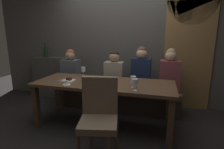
{
  "coord_description": "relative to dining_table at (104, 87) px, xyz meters",
  "views": [
    {
      "loc": [
        0.88,
        -2.64,
        1.5
      ],
      "look_at": [
        0.1,
        0.13,
        0.84
      ],
      "focal_mm": 28.99,
      "sensor_mm": 36.0,
      "label": 1
    }
  ],
  "objects": [
    {
      "name": "espresso_cup",
      "position": [
        -0.49,
        -0.3,
        0.11
      ],
      "size": [
        0.12,
        0.12,
        0.06
      ],
      "color": "white",
      "rests_on": "dining_table"
    },
    {
      "name": "ground",
      "position": [
        0.0,
        0.0,
        -0.65
      ],
      "size": [
        9.0,
        9.0,
        0.0
      ],
      "primitive_type": "plane",
      "color": "black"
    },
    {
      "name": "banquette_bench",
      "position": [
        0.0,
        0.7,
        -0.42
      ],
      "size": [
        2.5,
        0.44,
        0.45
      ],
      "color": "#312A23",
      "rests_on": "ground"
    },
    {
      "name": "back_wall_tiled",
      "position": [
        0.0,
        1.22,
        0.85
      ],
      "size": [
        6.0,
        0.12,
        3.0
      ],
      "primitive_type": "cube",
      "color": "#4C4944",
      "rests_on": "ground"
    },
    {
      "name": "dining_table",
      "position": [
        0.0,
        0.0,
        0.0
      ],
      "size": [
        2.2,
        0.84,
        0.74
      ],
      "color": "#493422",
      "rests_on": "ground"
    },
    {
      "name": "wine_glass_far_right",
      "position": [
        -0.49,
        0.32,
        0.2
      ],
      "size": [
        0.08,
        0.08,
        0.16
      ],
      "color": "silver",
      "rests_on": "dining_table"
    },
    {
      "name": "wine_glass_center_back",
      "position": [
        0.54,
        -0.3,
        0.2
      ],
      "size": [
        0.08,
        0.08,
        0.16
      ],
      "color": "silver",
      "rests_on": "dining_table"
    },
    {
      "name": "back_counter",
      "position": [
        -1.55,
        1.04,
        -0.18
      ],
      "size": [
        1.1,
        0.28,
        0.95
      ],
      "primitive_type": "cube",
      "color": "#413E3A",
      "rests_on": "ground"
    },
    {
      "name": "dessert_plate",
      "position": [
        -0.58,
        -0.08,
        0.1
      ],
      "size": [
        0.19,
        0.19,
        0.05
      ],
      "color": "white",
      "rests_on": "dining_table"
    },
    {
      "name": "diner_near_end",
      "position": [
        1.02,
        0.73,
        0.17
      ],
      "size": [
        0.36,
        0.24,
        0.79
      ],
      "color": "brown",
      "rests_on": "banquette_bench"
    },
    {
      "name": "chair_near_side",
      "position": [
        0.18,
        -0.72,
        -0.09
      ],
      "size": [
        0.52,
        0.52,
        0.98
      ],
      "color": "brown",
      "rests_on": "ground"
    },
    {
      "name": "arched_door",
      "position": [
        1.35,
        1.15,
        0.71
      ],
      "size": [
        0.9,
        0.05,
        2.55
      ],
      "color": "olive",
      "rests_on": "ground"
    },
    {
      "name": "fork_on_table",
      "position": [
        -0.72,
        -0.07,
        0.09
      ],
      "size": [
        0.07,
        0.17,
        0.01
      ],
      "primitive_type": "cube",
      "rotation": [
        0.0,
        0.0,
        -0.3
      ],
      "color": "silver",
      "rests_on": "dining_table"
    },
    {
      "name": "diner_redhead",
      "position": [
        -0.96,
        0.69,
        0.14
      ],
      "size": [
        0.36,
        0.24,
        0.73
      ],
      "color": "#4C515B",
      "rests_on": "banquette_bench"
    },
    {
      "name": "diner_bearded",
      "position": [
        -0.01,
        0.69,
        0.14
      ],
      "size": [
        0.36,
        0.24,
        0.73
      ],
      "color": "#9E9384",
      "rests_on": "banquette_bench"
    },
    {
      "name": "wine_bottle_dark_red",
      "position": [
        -1.77,
        1.02,
        0.42
      ],
      "size": [
        0.08,
        0.08,
        0.33
      ],
      "color": "black",
      "rests_on": "back_counter"
    },
    {
      "name": "wine_glass_end_right",
      "position": [
        0.49,
        -0.16,
        0.2
      ],
      "size": [
        0.08,
        0.08,
        0.16
      ],
      "color": "silver",
      "rests_on": "dining_table"
    },
    {
      "name": "diner_far_end",
      "position": [
        0.5,
        0.73,
        0.18
      ],
      "size": [
        0.36,
        0.24,
        0.81
      ],
      "color": "#192342",
      "rests_on": "banquette_bench"
    }
  ]
}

